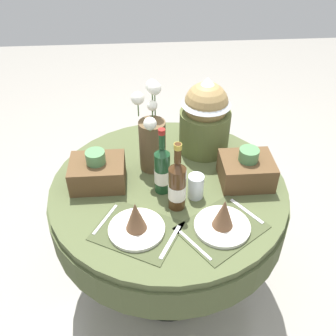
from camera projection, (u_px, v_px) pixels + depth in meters
ground at (168, 280)px, 2.32m from camera, size 8.00×8.00×0.00m
dining_table at (168, 205)px, 1.92m from camera, size 1.17×1.17×0.78m
place_setting_left at (136, 223)px, 1.57m from camera, size 0.42×0.39×0.16m
place_setting_right at (223, 220)px, 1.59m from camera, size 0.43×0.41×0.16m
flower_vase at (152, 137)px, 1.84m from camera, size 0.16×0.24×0.44m
wine_bottle_left at (177, 185)px, 1.64m from camera, size 0.08×0.08×0.34m
wine_bottle_centre at (162, 169)px, 1.73m from camera, size 0.07×0.07×0.34m
tumbler_mid at (196, 186)px, 1.74m from camera, size 0.07×0.07×0.12m
gift_tub_back_right at (206, 113)px, 1.94m from camera, size 0.27×0.27×0.42m
woven_basket_side_left at (98, 172)px, 1.81m from camera, size 0.26×0.20×0.19m
woven_basket_side_right at (247, 170)px, 1.81m from camera, size 0.25×0.21×0.19m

